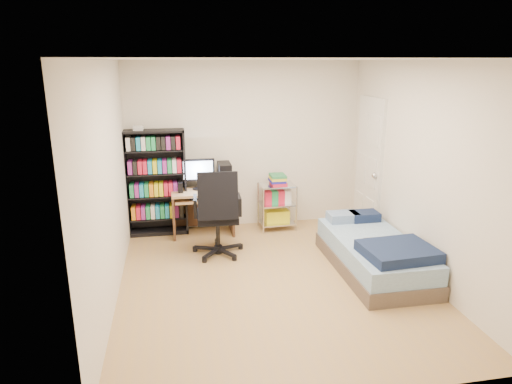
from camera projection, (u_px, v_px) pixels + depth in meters
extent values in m
cube|color=#A68153|center=(273.00, 283.00, 5.35)|extent=(3.50, 4.00, 0.04)
cube|color=white|center=(275.00, 57.00, 4.65)|extent=(3.50, 4.00, 0.04)
cube|color=beige|center=(245.00, 146.00, 6.91)|extent=(3.50, 0.04, 2.50)
cube|color=beige|center=(339.00, 250.00, 3.09)|extent=(3.50, 0.04, 2.50)
cube|color=beige|center=(106.00, 185.00, 4.69)|extent=(0.04, 4.00, 2.50)
cube|color=beige|center=(422.00, 171.00, 5.31)|extent=(0.04, 4.00, 2.50)
cube|color=black|center=(156.00, 183.00, 6.63)|extent=(0.87, 0.29, 1.55)
cube|color=black|center=(158.00, 217.00, 6.78)|extent=(0.81, 0.27, 0.02)
cube|color=red|center=(158.00, 211.00, 6.74)|extent=(0.75, 0.23, 0.18)
cube|color=black|center=(157.00, 196.00, 6.69)|extent=(0.81, 0.27, 0.02)
cube|color=#1C96C9|center=(156.00, 189.00, 6.65)|extent=(0.75, 0.23, 0.18)
cube|color=black|center=(155.00, 173.00, 6.59)|extent=(0.81, 0.27, 0.02)
cube|color=yellow|center=(155.00, 166.00, 6.55)|extent=(0.75, 0.23, 0.18)
cube|color=black|center=(154.00, 150.00, 6.50)|extent=(0.81, 0.27, 0.02)
cube|color=#209652|center=(154.00, 143.00, 6.46)|extent=(0.75, 0.23, 0.18)
cube|color=silver|center=(138.00, 128.00, 6.38)|extent=(0.14, 0.12, 0.06)
cube|color=tan|center=(202.00, 192.00, 6.64)|extent=(0.89, 0.49, 0.04)
cube|color=#37271E|center=(174.00, 215.00, 6.66)|extent=(0.04, 0.49, 0.63)
cube|color=#37271E|center=(232.00, 212.00, 6.81)|extent=(0.04, 0.49, 0.63)
cube|color=#37271E|center=(202.00, 208.00, 6.94)|extent=(0.85, 0.03, 0.58)
cube|color=tan|center=(203.00, 199.00, 6.60)|extent=(0.80, 0.40, 0.02)
cube|color=black|center=(203.00, 198.00, 6.57)|extent=(0.39, 0.13, 0.02)
cube|color=black|center=(198.00, 170.00, 6.64)|extent=(0.48, 0.04, 0.32)
cube|color=#CCE3FF|center=(198.00, 170.00, 6.61)|extent=(0.43, 0.01, 0.27)
cube|color=black|center=(225.00, 176.00, 6.68)|extent=(0.18, 0.37, 0.39)
cube|color=black|center=(180.00, 188.00, 6.52)|extent=(0.07, 0.07, 0.15)
cube|color=black|center=(213.00, 187.00, 6.56)|extent=(0.07, 0.07, 0.15)
cylinder|color=black|center=(218.00, 233.00, 6.04)|extent=(0.05, 0.05, 0.41)
cube|color=black|center=(217.00, 216.00, 5.98)|extent=(0.55, 0.55, 0.09)
cube|color=black|center=(218.00, 196.00, 5.65)|extent=(0.51, 0.18, 0.60)
cube|color=black|center=(195.00, 206.00, 5.90)|extent=(0.06, 0.33, 0.24)
cube|color=black|center=(239.00, 204.00, 5.97)|extent=(0.06, 0.33, 0.24)
cylinder|color=silver|center=(263.00, 212.00, 6.71)|extent=(0.02, 0.02, 0.70)
cylinder|color=silver|center=(297.00, 209.00, 6.82)|extent=(0.02, 0.02, 0.70)
cylinder|color=silver|center=(258.00, 204.00, 7.05)|extent=(0.02, 0.02, 0.70)
cylinder|color=silver|center=(290.00, 202.00, 7.15)|extent=(0.02, 0.02, 0.70)
cube|color=silver|center=(277.00, 222.00, 7.00)|extent=(0.52, 0.38, 0.02)
cube|color=silver|center=(277.00, 204.00, 6.92)|extent=(0.52, 0.38, 0.02)
cube|color=silver|center=(277.00, 185.00, 6.84)|extent=(0.52, 0.38, 0.02)
cube|color=#B41936|center=(277.00, 179.00, 6.81)|extent=(0.23, 0.29, 0.16)
cube|color=brown|center=(373.00, 263.00, 5.60)|extent=(0.90, 1.80, 0.18)
cube|color=#8FB7D5|center=(374.00, 248.00, 5.55)|extent=(0.86, 1.76, 0.22)
cube|color=#141F3E|center=(398.00, 252.00, 5.05)|extent=(0.81, 0.68, 0.13)
cube|color=#99B8D9|center=(343.00, 217.00, 6.16)|extent=(0.41, 0.27, 0.12)
cube|color=#141F3E|center=(364.00, 216.00, 6.20)|extent=(0.38, 0.27, 0.12)
cube|color=#442915|center=(377.00, 241.00, 5.48)|extent=(0.25, 0.20, 0.01)
cube|color=silver|center=(369.00, 167.00, 6.64)|extent=(0.05, 0.80, 2.00)
sphere|color=silver|center=(374.00, 175.00, 6.34)|extent=(0.08, 0.08, 0.08)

